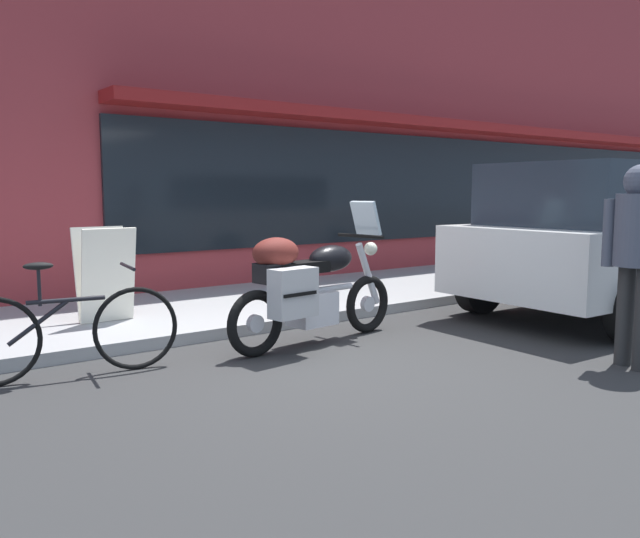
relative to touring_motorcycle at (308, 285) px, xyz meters
The scene contains 8 objects.
ground_plane 0.79m from the touring_motorcycle, 110.99° to the right, with size 80.00×80.00×0.00m, color #2E2E2E.
storefront_building 8.49m from the touring_motorcycle, 26.38° to the left, with size 22.65×0.90×7.21m.
sidewalk_curb 9.07m from the touring_motorcycle, 13.14° to the left, with size 30.00×2.65×0.12m.
touring_motorcycle is the anchor object (origin of this frame).
parked_bicycle 2.18m from the touring_motorcycle, behind, with size 1.74×0.48×0.94m.
parked_minivan 4.16m from the touring_motorcycle, 12.21° to the right, with size 4.58×2.31×1.79m.
pedestrian_walking 2.88m from the touring_motorcycle, 52.22° to the right, with size 0.48×0.54×1.70m.
sandwich_board_sign 2.22m from the touring_motorcycle, 126.65° to the left, with size 0.55×0.42×0.98m.
Camera 1 is at (-3.39, -4.44, 1.47)m, focal length 36.43 mm.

